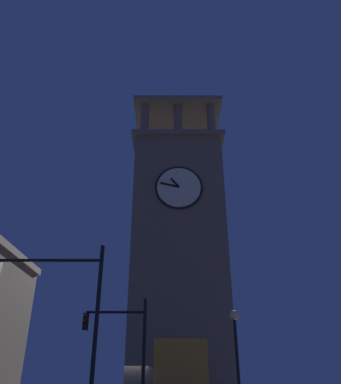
{
  "coord_description": "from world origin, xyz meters",
  "views": [
    {
      "loc": [
        -2.44,
        25.02,
        1.78
      ],
      "look_at": [
        -2.53,
        -2.65,
        15.5
      ],
      "focal_mm": 35.48,
      "sensor_mm": 36.0,
      "label": 1
    }
  ],
  "objects_px": {
    "clocktower": "(178,258)",
    "traffic_signal_near": "(123,341)",
    "street_lamp": "(236,342)",
    "traffic_signal_mid": "(64,304)"
  },
  "relations": [
    {
      "from": "clocktower",
      "to": "traffic_signal_near",
      "type": "distance_m",
      "value": 11.7
    },
    {
      "from": "traffic_signal_near",
      "to": "clocktower",
      "type": "bearing_deg",
      "value": -106.58
    },
    {
      "from": "traffic_signal_near",
      "to": "street_lamp",
      "type": "height_order",
      "value": "traffic_signal_near"
    },
    {
      "from": "clocktower",
      "to": "traffic_signal_near",
      "type": "relative_size",
      "value": 4.83
    },
    {
      "from": "traffic_signal_mid",
      "to": "street_lamp",
      "type": "height_order",
      "value": "traffic_signal_mid"
    },
    {
      "from": "traffic_signal_near",
      "to": "street_lamp",
      "type": "xyz_separation_m",
      "value": [
        -5.08,
        0.19,
        -0.06
      ]
    },
    {
      "from": "traffic_signal_near",
      "to": "traffic_signal_mid",
      "type": "relative_size",
      "value": 0.8
    },
    {
      "from": "traffic_signal_near",
      "to": "traffic_signal_mid",
      "type": "distance_m",
      "value": 4.45
    },
    {
      "from": "clocktower",
      "to": "street_lamp",
      "type": "height_order",
      "value": "clocktower"
    },
    {
      "from": "clocktower",
      "to": "street_lamp",
      "type": "relative_size",
      "value": 5.4
    }
  ]
}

